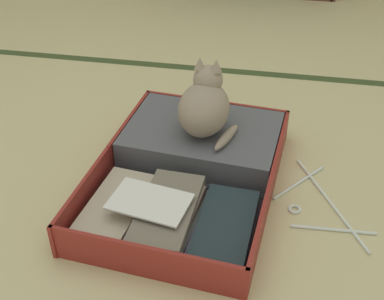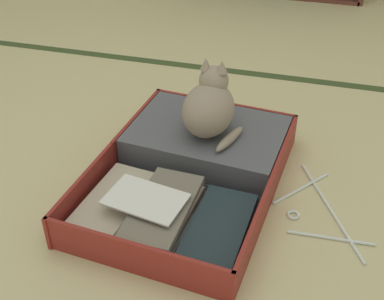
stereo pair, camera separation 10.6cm
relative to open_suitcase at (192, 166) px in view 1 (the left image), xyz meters
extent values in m
plane|color=#C8BC8C|center=(-0.06, -0.23, -0.05)|extent=(10.00, 10.00, 0.00)
cube|color=#364726|center=(-0.06, 0.82, -0.05)|extent=(4.80, 0.05, 0.00)
cube|color=maroon|center=(-0.03, -0.25, -0.04)|extent=(0.60, 0.45, 0.01)
cube|color=maroon|center=(-0.05, -0.45, 0.01)|extent=(0.56, 0.07, 0.12)
cube|color=maroon|center=(-0.30, -0.23, 0.01)|extent=(0.05, 0.40, 0.12)
cube|color=maroon|center=(0.25, -0.28, 0.01)|extent=(0.05, 0.40, 0.12)
cube|color=#4A4D54|center=(-0.03, -0.25, -0.03)|extent=(0.57, 0.43, 0.01)
cube|color=maroon|center=(0.01, 0.14, -0.04)|extent=(0.60, 0.45, 0.01)
cube|color=maroon|center=(0.03, 0.33, 0.01)|extent=(0.56, 0.07, 0.12)
cube|color=maroon|center=(-0.26, 0.17, 0.01)|extent=(0.05, 0.40, 0.12)
cube|color=maroon|center=(0.29, 0.12, 0.01)|extent=(0.05, 0.40, 0.12)
cube|color=#4A4D54|center=(0.01, 0.14, -0.03)|extent=(0.57, 0.43, 0.01)
cylinder|color=black|center=(-0.01, -0.06, -0.03)|extent=(0.54, 0.07, 0.02)
cube|color=navy|center=(-0.20, -0.23, -0.02)|extent=(0.18, 0.34, 0.02)
cube|color=#B3A692|center=(-0.19, -0.23, 0.00)|extent=(0.20, 0.34, 0.02)
cube|color=slate|center=(-0.02, -0.26, -0.02)|extent=(0.20, 0.30, 0.02)
cube|color=#7A645C|center=(-0.03, -0.25, 0.00)|extent=(0.20, 0.33, 0.02)
cube|color=#78655C|center=(-0.03, -0.26, 0.02)|extent=(0.19, 0.33, 0.01)
cube|color=#6D6459|center=(-0.03, -0.26, 0.03)|extent=(0.18, 0.34, 0.02)
cube|color=black|center=(0.15, -0.26, -0.02)|extent=(0.19, 0.34, 0.02)
cube|color=#9669A5|center=(0.14, -0.27, -0.01)|extent=(0.19, 0.34, 0.01)
cube|color=#1E2C32|center=(0.15, -0.27, 0.01)|extent=(0.18, 0.34, 0.02)
cube|color=silver|center=(-0.08, -0.26, 0.06)|extent=(0.25, 0.19, 0.01)
cube|color=#51525C|center=(0.01, 0.14, 0.01)|extent=(0.57, 0.42, 0.11)
torus|color=white|center=(0.09, 0.17, 0.06)|extent=(0.09, 0.09, 0.01)
cylinder|color=black|center=(-0.12, 0.34, 0.01)|extent=(0.02, 0.02, 0.11)
cylinder|color=black|center=(0.18, 0.31, 0.01)|extent=(0.02, 0.02, 0.11)
cube|color=red|center=(0.15, -0.46, 0.01)|extent=(0.03, 0.00, 0.02)
cube|color=red|center=(0.13, -0.46, -0.02)|extent=(0.04, 0.01, 0.02)
cube|color=yellow|center=(-0.19, -0.42, 0.05)|extent=(0.04, 0.01, 0.02)
ellipsoid|color=gray|center=(0.02, 0.12, 0.16)|extent=(0.19, 0.24, 0.18)
ellipsoid|color=gray|center=(0.02, 0.18, 0.12)|extent=(0.13, 0.09, 0.10)
sphere|color=gray|center=(0.02, 0.17, 0.24)|extent=(0.10, 0.10, 0.10)
cone|color=gray|center=(0.05, 0.16, 0.30)|extent=(0.04, 0.04, 0.04)
cone|color=gray|center=(0.00, 0.17, 0.30)|extent=(0.04, 0.04, 0.04)
sphere|color=yellow|center=(0.05, 0.21, 0.25)|extent=(0.02, 0.02, 0.02)
sphere|color=yellow|center=(0.01, 0.21, 0.25)|extent=(0.02, 0.02, 0.02)
ellipsoid|color=gray|center=(0.10, 0.07, 0.09)|extent=(0.08, 0.17, 0.03)
cylinder|color=silver|center=(0.46, -0.05, -0.05)|extent=(0.22, 0.42, 0.01)
cylinder|color=silver|center=(0.47, -0.17, -0.05)|extent=(0.26, 0.02, 0.01)
cylinder|color=silver|center=(0.36, 0.03, -0.05)|extent=(0.17, 0.21, 0.01)
torus|color=silver|center=(0.35, -0.10, -0.05)|extent=(0.06, 0.06, 0.01)
camera|label=1|loc=(0.25, -1.34, 1.05)|focal=47.44mm
camera|label=2|loc=(0.35, -1.32, 1.05)|focal=47.44mm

